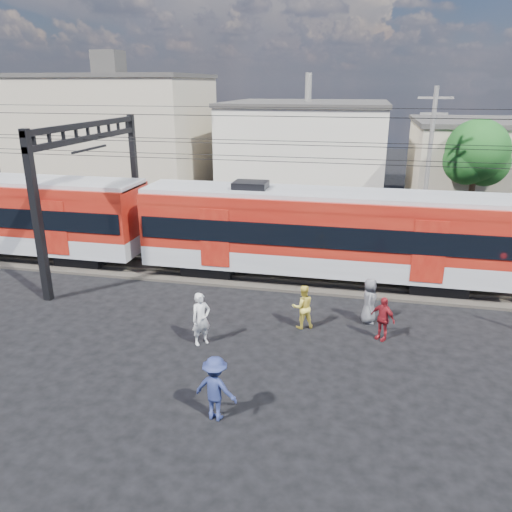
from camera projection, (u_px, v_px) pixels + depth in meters
The scene contains 15 objects.
ground at pixel (266, 371), 15.77m from camera, with size 120.00×120.00×0.00m, color black.
track_bed at pixel (299, 278), 23.14m from camera, with size 70.00×3.40×0.12m, color #2D2823.
rail_near at pixel (297, 281), 22.41m from camera, with size 70.00×0.12×0.12m, color #59544C.
rail_far at pixel (301, 270), 23.79m from camera, with size 70.00×0.12×0.12m, color #59544C.
commuter_train at pixel (326, 231), 22.15m from camera, with size 50.30×3.08×4.17m.
catenary at pixel (117, 162), 23.20m from camera, with size 70.00×9.30×7.52m.
building_west at pixel (115, 136), 39.80m from camera, with size 14.28×10.20×9.30m.
building_midwest at pixel (306, 149), 39.92m from camera, with size 12.24×12.24×7.30m.
utility_pole_mid at pixel (428, 163), 26.95m from camera, with size 1.80×0.24×8.50m.
tree_near at pixel (480, 155), 29.13m from camera, with size 3.82×3.64×6.72m.
pedestrian_a at pixel (201, 319), 17.13m from camera, with size 0.69×0.45×1.88m, color silver.
pedestrian_b at pixel (303, 307), 18.31m from camera, with size 0.81×0.63×1.67m, color gold.
pedestrian_c at pixel (215, 388), 13.25m from camera, with size 1.19×0.68×1.84m, color navy.
pedestrian_d at pixel (383, 318), 17.47m from camera, with size 0.94×0.39×1.61m, color maroon.
pedestrian_e at pixel (369, 301), 18.69m from camera, with size 0.86×0.56×1.76m, color #545459.
Camera 1 is at (2.58, -13.47, 8.59)m, focal length 35.00 mm.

